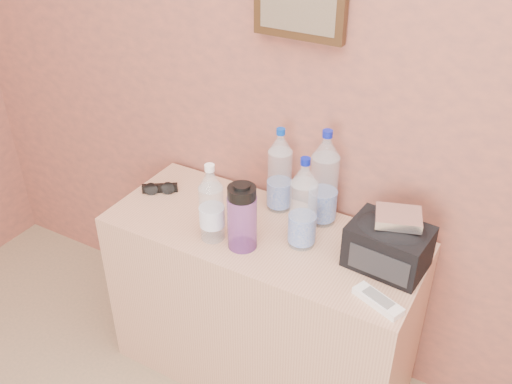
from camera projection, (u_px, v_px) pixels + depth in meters
dresser at (262, 305)px, 2.10m from camera, size 1.08×0.45×0.68m
pet_large_b at (280, 174)px, 1.97m from camera, size 0.08×0.08×0.31m
pet_large_c at (324, 183)px, 1.89m from camera, size 0.09×0.09×0.35m
pet_large_d at (303, 208)px, 1.79m from camera, size 0.09×0.09×0.32m
pet_small at (212, 207)px, 1.83m from camera, size 0.08×0.08×0.28m
nalgene_bottle at (242, 217)px, 1.79m from camera, size 0.10×0.10×0.23m
sunglasses at (160, 188)px, 2.12m from camera, size 0.14×0.11×0.03m
ac_remote at (378, 301)px, 1.62m from camera, size 0.16×0.10×0.02m
toiletry_bag at (389, 244)px, 1.73m from camera, size 0.25×0.19×0.16m
foil_packet at (398, 218)px, 1.68m from camera, size 0.16×0.15×0.03m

